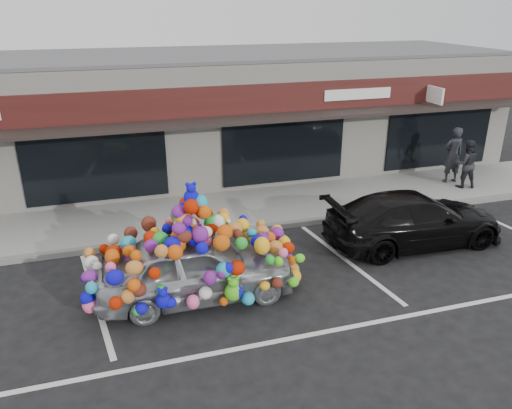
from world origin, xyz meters
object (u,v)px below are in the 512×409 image
object	(u,v)px
toy_car	(195,259)
pedestrian_b	(466,164)
black_sedan	(414,219)
pedestrian_a	(453,155)

from	to	relation	value
toy_car	pedestrian_b	world-z (taller)	toy_car
pedestrian_b	black_sedan	bearing A→B (deg)	52.21
black_sedan	pedestrian_b	distance (m)	4.89
toy_car	black_sedan	distance (m)	6.04
black_sedan	pedestrian_b	xyz separation A→B (m)	(3.88, 2.96, 0.28)
toy_car	pedestrian_b	distance (m)	10.58
toy_car	black_sedan	size ratio (longest dim) A/B	0.96
toy_car	black_sedan	world-z (taller)	toy_car
black_sedan	pedestrian_a	size ratio (longest dim) A/B	2.46
pedestrian_a	pedestrian_b	distance (m)	0.59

